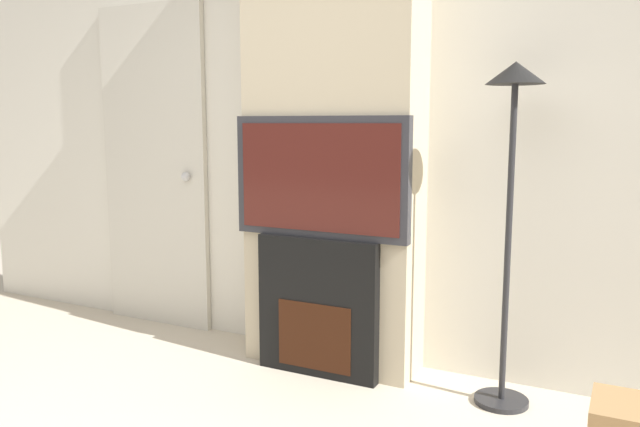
{
  "coord_description": "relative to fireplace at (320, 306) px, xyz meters",
  "views": [
    {
      "loc": [
        1.44,
        -1.21,
        1.34
      ],
      "look_at": [
        0.0,
        1.68,
        0.87
      ],
      "focal_mm": 35.0,
      "sensor_mm": 36.0,
      "label": 1
    }
  ],
  "objects": [
    {
      "name": "wall_back",
      "position": [
        0.0,
        0.35,
        0.98
      ],
      "size": [
        6.0,
        0.06,
        2.7
      ],
      "color": "silver",
      "rests_on": "ground_plane"
    },
    {
      "name": "television",
      "position": [
        0.0,
        -0.0,
        0.69
      ],
      "size": [
        0.98,
        0.07,
        0.63
      ],
      "color": "#2D2D33",
      "rests_on": "fireplace"
    },
    {
      "name": "floor_lamp",
      "position": [
        0.95,
        0.06,
        0.84
      ],
      "size": [
        0.27,
        0.27,
        1.62
      ],
      "color": "#262628",
      "rests_on": "ground_plane"
    },
    {
      "name": "fireplace",
      "position": [
        0.0,
        0.0,
        0.0
      ],
      "size": [
        0.68,
        0.15,
        0.75
      ],
      "color": "black",
      "rests_on": "ground_plane"
    },
    {
      "name": "entry_door",
      "position": [
        -1.37,
        0.3,
        0.68
      ],
      "size": [
        0.83,
        0.09,
        2.1
      ],
      "color": "beige",
      "rests_on": "ground_plane"
    },
    {
      "name": "chimney_breast",
      "position": [
        0.0,
        0.16,
        0.98
      ],
      "size": [
        0.96,
        0.32,
        2.7
      ],
      "color": "#BCAD8E",
      "rests_on": "ground_plane"
    }
  ]
}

